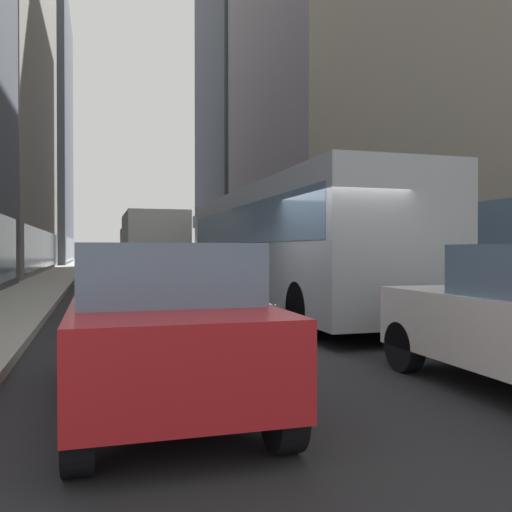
{
  "coord_description": "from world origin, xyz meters",
  "views": [
    {
      "loc": [
        -3.42,
        -8.46,
        1.56
      ],
      "look_at": [
        0.48,
        4.94,
        1.4
      ],
      "focal_mm": 38.32,
      "sensor_mm": 36.0,
      "label": 1
    }
  ],
  "objects_px": {
    "car_blue_hatchback": "(194,264)",
    "pedestrian_with_handbag": "(389,267)",
    "car_red_coupe": "(162,324)",
    "dalmatian_dog": "(266,310)",
    "car_black_suv": "(150,258)",
    "transit_bus": "(285,241)",
    "box_truck": "(151,247)",
    "car_silver_sedan": "(176,262)",
    "car_yellow_taxi": "(127,259)"
  },
  "relations": [
    {
      "from": "car_blue_hatchback",
      "to": "dalmatian_dog",
      "type": "distance_m",
      "value": 18.1
    },
    {
      "from": "car_red_coupe",
      "to": "dalmatian_dog",
      "type": "relative_size",
      "value": 4.14
    },
    {
      "from": "transit_bus",
      "to": "car_blue_hatchback",
      "type": "bearing_deg",
      "value": 90.0
    },
    {
      "from": "car_black_suv",
      "to": "car_blue_hatchback",
      "type": "relative_size",
      "value": 1.1
    },
    {
      "from": "car_black_suv",
      "to": "car_silver_sedan",
      "type": "distance_m",
      "value": 16.7
    },
    {
      "from": "transit_bus",
      "to": "pedestrian_with_handbag",
      "type": "bearing_deg",
      "value": 26.49
    },
    {
      "from": "car_blue_hatchback",
      "to": "car_yellow_taxi",
      "type": "distance_m",
      "value": 16.77
    },
    {
      "from": "car_silver_sedan",
      "to": "car_blue_hatchback",
      "type": "bearing_deg",
      "value": -90.0
    },
    {
      "from": "car_yellow_taxi",
      "to": "box_truck",
      "type": "bearing_deg",
      "value": -90.0
    },
    {
      "from": "car_black_suv",
      "to": "car_silver_sedan",
      "type": "xyz_separation_m",
      "value": [
        -0.0,
        -16.7,
        -0.0
      ]
    },
    {
      "from": "car_blue_hatchback",
      "to": "box_truck",
      "type": "bearing_deg",
      "value": -126.02
    },
    {
      "from": "car_red_coupe",
      "to": "car_yellow_taxi",
      "type": "bearing_deg",
      "value": 87.59
    },
    {
      "from": "transit_bus",
      "to": "car_black_suv",
      "type": "xyz_separation_m",
      "value": [
        0.0,
        37.03,
        -0.95
      ]
    },
    {
      "from": "car_blue_hatchback",
      "to": "dalmatian_dog",
      "type": "bearing_deg",
      "value": -95.81
    },
    {
      "from": "car_blue_hatchback",
      "to": "pedestrian_with_handbag",
      "type": "distance_m",
      "value": 12.44
    },
    {
      "from": "car_silver_sedan",
      "to": "pedestrian_with_handbag",
      "type": "relative_size",
      "value": 2.76
    },
    {
      "from": "transit_bus",
      "to": "dalmatian_dog",
      "type": "relative_size",
      "value": 11.98
    },
    {
      "from": "car_yellow_taxi",
      "to": "box_truck",
      "type": "relative_size",
      "value": 0.55
    },
    {
      "from": "car_blue_hatchback",
      "to": "pedestrian_with_handbag",
      "type": "relative_size",
      "value": 2.53
    },
    {
      "from": "car_red_coupe",
      "to": "car_silver_sedan",
      "type": "height_order",
      "value": "same"
    },
    {
      "from": "car_black_suv",
      "to": "car_blue_hatchback",
      "type": "xyz_separation_m",
      "value": [
        -0.0,
        -23.24,
        -0.0
      ]
    },
    {
      "from": "car_silver_sedan",
      "to": "box_truck",
      "type": "bearing_deg",
      "value": -103.71
    },
    {
      "from": "car_red_coupe",
      "to": "car_blue_hatchback",
      "type": "relative_size",
      "value": 0.93
    },
    {
      "from": "transit_bus",
      "to": "pedestrian_with_handbag",
      "type": "xyz_separation_m",
      "value": [
        4.19,
        2.09,
        -0.76
      ]
    },
    {
      "from": "transit_bus",
      "to": "box_truck",
      "type": "relative_size",
      "value": 1.54
    },
    {
      "from": "transit_bus",
      "to": "car_blue_hatchback",
      "type": "relative_size",
      "value": 2.7
    },
    {
      "from": "car_red_coupe",
      "to": "pedestrian_with_handbag",
      "type": "relative_size",
      "value": 2.36
    },
    {
      "from": "dalmatian_dog",
      "to": "pedestrian_with_handbag",
      "type": "distance_m",
      "value": 8.72
    },
    {
      "from": "pedestrian_with_handbag",
      "to": "car_red_coupe",
      "type": "bearing_deg",
      "value": -129.91
    },
    {
      "from": "car_blue_hatchback",
      "to": "car_silver_sedan",
      "type": "xyz_separation_m",
      "value": [
        -0.0,
        6.54,
        0.0
      ]
    },
    {
      "from": "transit_bus",
      "to": "box_truck",
      "type": "distance_m",
      "value": 10.77
    },
    {
      "from": "transit_bus",
      "to": "dalmatian_dog",
      "type": "distance_m",
      "value": 4.76
    },
    {
      "from": "transit_bus",
      "to": "car_black_suv",
      "type": "bearing_deg",
      "value": 90.0
    },
    {
      "from": "car_red_coupe",
      "to": "pedestrian_with_handbag",
      "type": "bearing_deg",
      "value": 50.09
    },
    {
      "from": "box_truck",
      "to": "dalmatian_dog",
      "type": "xyz_separation_m",
      "value": [
        0.57,
        -14.7,
        -1.15
      ]
    },
    {
      "from": "transit_bus",
      "to": "car_silver_sedan",
      "type": "height_order",
      "value": "transit_bus"
    },
    {
      "from": "box_truck",
      "to": "car_silver_sedan",
      "type": "bearing_deg",
      "value": 76.29
    },
    {
      "from": "car_black_suv",
      "to": "pedestrian_with_handbag",
      "type": "distance_m",
      "value": 35.2
    },
    {
      "from": "car_silver_sedan",
      "to": "car_yellow_taxi",
      "type": "height_order",
      "value": "same"
    },
    {
      "from": "car_silver_sedan",
      "to": "dalmatian_dog",
      "type": "xyz_separation_m",
      "value": [
        -1.83,
        -24.54,
        -0.31
      ]
    },
    {
      "from": "car_blue_hatchback",
      "to": "box_truck",
      "type": "relative_size",
      "value": 0.57
    },
    {
      "from": "box_truck",
      "to": "car_black_suv",
      "type": "bearing_deg",
      "value": 84.83
    },
    {
      "from": "car_red_coupe",
      "to": "car_blue_hatchback",
      "type": "distance_m",
      "value": 21.86
    },
    {
      "from": "car_red_coupe",
      "to": "car_black_suv",
      "type": "distance_m",
      "value": 44.91
    },
    {
      "from": "car_yellow_taxi",
      "to": "pedestrian_with_handbag",
      "type": "relative_size",
      "value": 2.43
    },
    {
      "from": "transit_bus",
      "to": "car_red_coupe",
      "type": "xyz_separation_m",
      "value": [
        -4.0,
        -7.7,
        -0.96
      ]
    },
    {
      "from": "transit_bus",
      "to": "box_truck",
      "type": "xyz_separation_m",
      "value": [
        -2.4,
        10.49,
        -0.11
      ]
    },
    {
      "from": "car_red_coupe",
      "to": "car_black_suv",
      "type": "xyz_separation_m",
      "value": [
        4.0,
        44.73,
        0.01
      ]
    },
    {
      "from": "car_silver_sedan",
      "to": "dalmatian_dog",
      "type": "height_order",
      "value": "car_silver_sedan"
    },
    {
      "from": "car_black_suv",
      "to": "car_silver_sedan",
      "type": "relative_size",
      "value": 1.01
    }
  ]
}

